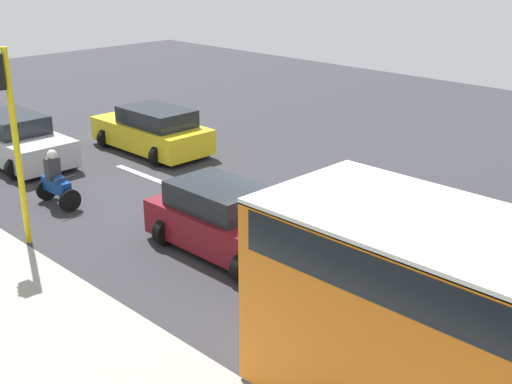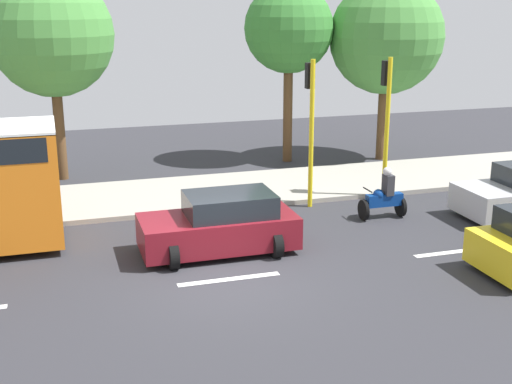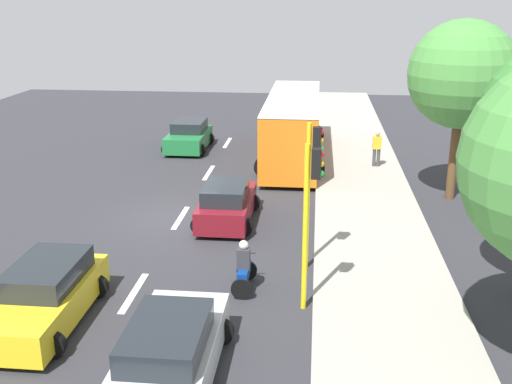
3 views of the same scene
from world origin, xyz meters
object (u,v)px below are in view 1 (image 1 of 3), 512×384
at_px(traffic_light_corner, 9,121).
at_px(motorcycle, 56,182).
at_px(car_maroon, 226,221).
at_px(car_silver, 17,140).
at_px(car_yellow_cab, 153,131).

bearing_deg(traffic_light_corner, motorcycle, -137.61).
relative_size(car_maroon, car_silver, 0.90).
xyz_separation_m(car_maroon, car_silver, (0.21, -9.56, 0.00)).
bearing_deg(car_maroon, traffic_light_corner, -49.53).
relative_size(car_yellow_cab, motorcycle, 2.89).
bearing_deg(car_silver, motorcycle, 76.28).
bearing_deg(motorcycle, traffic_light_corner, 42.39).
xyz_separation_m(motorcycle, traffic_light_corner, (1.79, 1.63, 2.29)).
xyz_separation_m(car_yellow_cab, motorcycle, (4.81, 2.22, -0.07)).
relative_size(car_maroon, motorcycle, 2.55).
bearing_deg(car_maroon, car_silver, -88.75).
distance_m(car_maroon, traffic_light_corner, 5.21).
height_order(car_yellow_cab, motorcycle, motorcycle).
relative_size(car_silver, motorcycle, 2.85).
distance_m(motorcycle, traffic_light_corner, 3.33).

